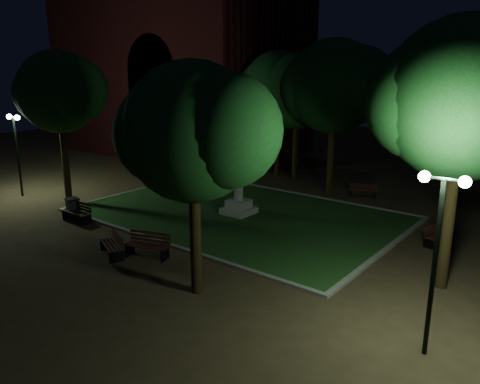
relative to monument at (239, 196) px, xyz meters
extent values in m
plane|color=#3E2E1E|center=(0.00, -2.00, -0.96)|extent=(80.00, 80.00, 0.00)
cube|color=#20441A|center=(0.00, 0.00, -0.92)|extent=(15.00, 10.00, 0.08)
cube|color=slate|center=(0.00, -5.10, -0.90)|extent=(15.40, 0.20, 0.12)
cube|color=slate|center=(0.00, 5.10, -0.90)|extent=(15.40, 0.20, 0.12)
cube|color=slate|center=(-7.60, 0.00, -0.90)|extent=(0.20, 10.00, 0.12)
cube|color=slate|center=(7.60, 0.00, -0.90)|extent=(0.20, 10.00, 0.12)
cube|color=gray|center=(0.00, 0.00, -0.73)|extent=(1.40, 1.40, 0.30)
cube|color=gray|center=(0.00, 0.00, -0.38)|extent=(1.00, 1.00, 0.40)
cylinder|color=gray|center=(0.00, 0.00, 0.82)|extent=(0.44, 0.44, 2.00)
sphere|color=gray|center=(0.00, 0.00, 2.07)|extent=(0.50, 0.50, 0.50)
cube|color=#4A1314|center=(-16.00, 12.00, 6.54)|extent=(20.00, 12.00, 15.00)
cube|color=black|center=(-13.00, 7.50, 2.54)|extent=(5.00, 3.00, 7.00)
cylinder|color=black|center=(-13.00, 7.50, 6.04)|extent=(5.00, 3.00, 5.00)
plane|color=#FF321E|center=(-13.00, 8.70, 2.54)|extent=(6.30, 0.00, 6.30)
cylinder|color=black|center=(-8.58, -4.01, 1.37)|extent=(0.36, 0.36, 4.66)
sphere|color=#194D1D|center=(-8.58, -4.01, 4.97)|extent=(4.21, 4.21, 4.21)
sphere|color=#194D1D|center=(-7.53, -3.81, 5.07)|extent=(3.37, 3.37, 3.37)
sphere|color=#194D1D|center=(-9.42, -4.31, 4.87)|extent=(3.16, 3.16, 3.16)
cylinder|color=black|center=(-2.05, 8.55, 1.16)|extent=(0.36, 0.36, 4.23)
sphere|color=#194D1D|center=(-2.05, 8.55, 4.70)|extent=(4.77, 4.77, 4.77)
sphere|color=#194D1D|center=(-0.85, 8.75, 4.80)|extent=(3.82, 3.82, 3.82)
sphere|color=#194D1D|center=(-3.00, 8.25, 4.60)|extent=(3.58, 3.58, 3.58)
cylinder|color=black|center=(1.81, 6.02, 1.35)|extent=(0.36, 0.36, 4.61)
sphere|color=#194D1D|center=(1.81, 6.02, 5.19)|extent=(5.11, 5.11, 5.11)
sphere|color=#194D1D|center=(3.09, 6.22, 5.29)|extent=(4.09, 4.09, 4.09)
sphere|color=#194D1D|center=(0.79, 5.72, 5.09)|extent=(3.83, 3.83, 3.83)
cylinder|color=black|center=(10.26, -2.05, 1.39)|extent=(0.36, 0.36, 4.69)
sphere|color=#194D1D|center=(10.26, -2.05, 5.24)|extent=(5.01, 5.01, 5.01)
sphere|color=#194D1D|center=(9.26, -2.35, 5.14)|extent=(3.76, 3.76, 3.76)
cylinder|color=black|center=(4.07, -7.35, 1.02)|extent=(0.36, 0.36, 3.96)
sphere|color=#194D1D|center=(4.07, -7.35, 4.29)|extent=(4.29, 4.29, 4.29)
sphere|color=#194D1D|center=(5.14, -7.15, 4.39)|extent=(3.43, 3.43, 3.43)
sphere|color=#194D1D|center=(3.21, -7.65, 4.19)|extent=(3.21, 3.21, 3.21)
cylinder|color=black|center=(-9.66, 8.45, 1.37)|extent=(0.36, 0.36, 4.66)
sphere|color=#194D1D|center=(-9.66, 8.45, 5.24)|extent=(5.13, 5.13, 5.13)
sphere|color=#194D1D|center=(-8.38, 8.65, 5.34)|extent=(4.10, 4.10, 4.10)
sphere|color=#194D1D|center=(-10.69, 8.15, 5.14)|extent=(3.85, 3.85, 3.85)
cylinder|color=black|center=(-3.47, 8.56, 1.30)|extent=(0.36, 0.36, 4.52)
sphere|color=#194D1D|center=(-3.47, 8.56, 4.96)|extent=(4.64, 4.64, 4.64)
sphere|color=#194D1D|center=(-2.31, 8.76, 5.06)|extent=(3.71, 3.71, 3.71)
sphere|color=#194D1D|center=(-4.40, 8.26, 4.86)|extent=(3.48, 3.48, 3.48)
cylinder|color=black|center=(-11.99, -4.86, 1.29)|extent=(0.12, 0.12, 4.49)
cylinder|color=black|center=(-11.99, -4.86, 3.53)|extent=(0.90, 0.08, 0.08)
sphere|color=#D8FFD8|center=(-12.44, -4.86, 3.53)|extent=(0.28, 0.28, 0.28)
sphere|color=#D8FFD8|center=(-11.54, -4.86, 3.53)|extent=(0.28, 0.28, 0.28)
cylinder|color=black|center=(11.03, -6.25, 1.34)|extent=(0.12, 0.12, 4.60)
cylinder|color=black|center=(11.03, -6.25, 3.65)|extent=(0.90, 0.08, 0.08)
sphere|color=#D8FFD8|center=(10.58, -6.25, 3.65)|extent=(0.28, 0.28, 0.28)
sphere|color=#D8FFD8|center=(11.48, -6.25, 3.65)|extent=(0.28, 0.28, 0.28)
cylinder|color=black|center=(-11.51, 9.31, 0.99)|extent=(0.12, 0.12, 3.90)
cylinder|color=black|center=(-11.51, 9.31, 2.95)|extent=(0.90, 0.08, 0.08)
sphere|color=#D8FFD8|center=(-11.96, 9.31, 2.95)|extent=(0.28, 0.28, 0.28)
sphere|color=#D8FFD8|center=(-11.06, 9.31, 2.95)|extent=(0.28, 0.28, 0.28)
cube|color=black|center=(-1.27, -6.91, -0.73)|extent=(0.28, 0.54, 0.45)
cube|color=black|center=(0.03, -7.48, -0.73)|extent=(0.28, 0.54, 0.45)
cube|color=#391813|center=(-0.71, -7.40, -0.50)|extent=(1.53, 0.73, 0.04)
cube|color=#391813|center=(-0.65, -7.27, -0.50)|extent=(1.53, 0.73, 0.04)
cube|color=#391813|center=(-0.59, -7.14, -0.50)|extent=(1.53, 0.73, 0.04)
cube|color=#391813|center=(-0.54, -7.00, -0.50)|extent=(1.53, 0.73, 0.04)
cube|color=#391813|center=(-0.51, -6.95, -0.40)|extent=(1.52, 0.70, 0.10)
cube|color=#391813|center=(-0.51, -6.95, -0.25)|extent=(1.52, 0.70, 0.10)
cube|color=#391813|center=(-0.51, -6.95, -0.11)|extent=(1.52, 0.70, 0.10)
cube|color=black|center=(-0.13, -6.70, -0.72)|extent=(0.26, 0.59, 0.48)
cube|color=black|center=(1.32, -6.19, -0.72)|extent=(0.26, 0.59, 0.48)
cube|color=#391813|center=(0.67, -6.67, -0.46)|extent=(1.68, 0.67, 0.04)
cube|color=#391813|center=(0.62, -6.53, -0.46)|extent=(1.68, 0.67, 0.04)
cube|color=#391813|center=(0.57, -6.38, -0.46)|extent=(1.68, 0.67, 0.04)
cube|color=#391813|center=(0.52, -6.24, -0.46)|extent=(1.68, 0.67, 0.04)
cube|color=#391813|center=(0.50, -6.18, -0.36)|extent=(1.67, 0.64, 0.11)
cube|color=#391813|center=(0.50, -6.18, -0.20)|extent=(1.67, 0.64, 0.11)
cube|color=#391813|center=(0.50, -6.18, -0.05)|extent=(1.67, 0.64, 0.11)
cube|color=black|center=(-6.13, -5.62, -0.73)|extent=(0.07, 0.58, 0.46)
cube|color=black|center=(-4.66, -5.62, -0.73)|extent=(0.07, 0.58, 0.46)
cube|color=#391813|center=(-5.39, -5.85, -0.48)|extent=(1.68, 0.10, 0.04)
cube|color=#391813|center=(-5.39, -5.70, -0.48)|extent=(1.68, 0.10, 0.04)
cube|color=#391813|center=(-5.39, -5.56, -0.48)|extent=(1.68, 0.10, 0.04)
cube|color=#391813|center=(-5.39, -5.41, -0.48)|extent=(1.68, 0.10, 0.04)
cube|color=#391813|center=(-5.39, -5.35, -0.38)|extent=(1.68, 0.07, 0.10)
cube|color=#391813|center=(-5.39, -5.35, -0.23)|extent=(1.68, 0.07, 0.10)
cube|color=#391813|center=(-5.39, -5.35, -0.09)|extent=(1.68, 0.07, 0.10)
cube|color=black|center=(8.87, 1.28, -0.75)|extent=(0.51, 0.20, 0.42)
cube|color=black|center=(9.25, 2.54, -0.75)|extent=(0.51, 0.20, 0.42)
cube|color=#391813|center=(9.26, 1.85, -0.53)|extent=(0.52, 1.47, 0.04)
cube|color=#391813|center=(9.13, 1.89, -0.53)|extent=(0.52, 1.47, 0.04)
cube|color=#391813|center=(9.01, 1.93, -0.53)|extent=(0.52, 1.47, 0.04)
cube|color=#391813|center=(8.88, 1.96, -0.53)|extent=(0.52, 1.47, 0.04)
cube|color=#391813|center=(8.83, 1.98, -0.44)|extent=(0.49, 1.46, 0.09)
cube|color=#391813|center=(8.83, 1.98, -0.31)|extent=(0.49, 1.46, 0.09)
cube|color=#391813|center=(8.83, 1.98, -0.17)|extent=(0.49, 1.46, 0.09)
cube|color=black|center=(4.14, 7.16, -0.75)|extent=(0.24, 0.51, 0.42)
cube|color=black|center=(2.89, 6.69, -0.75)|extent=(0.24, 0.51, 0.42)
cube|color=#391813|center=(3.44, 7.12, -0.53)|extent=(1.47, 0.61, 0.04)
cube|color=#391813|center=(3.49, 7.00, -0.53)|extent=(1.47, 0.61, 0.04)
cube|color=#391813|center=(3.54, 6.87, -0.53)|extent=(1.47, 0.61, 0.04)
cube|color=#391813|center=(3.58, 6.75, -0.53)|extent=(1.47, 0.61, 0.04)
cube|color=#391813|center=(3.60, 6.69, -0.43)|extent=(1.46, 0.58, 0.09)
cube|color=#391813|center=(3.60, 6.69, -0.30)|extent=(1.46, 0.58, 0.09)
cube|color=#391813|center=(3.60, 6.69, -0.16)|extent=(1.46, 0.58, 0.09)
cube|color=black|center=(-6.01, -5.40, -0.48)|extent=(0.65, 0.65, 0.94)
cube|color=black|center=(-6.01, -5.40, 0.02)|extent=(0.73, 0.73, 0.06)
imported|color=black|center=(-10.29, 4.26, -0.56)|extent=(1.57, 1.27, 0.80)
camera|label=1|loc=(13.83, -17.46, 6.14)|focal=35.00mm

